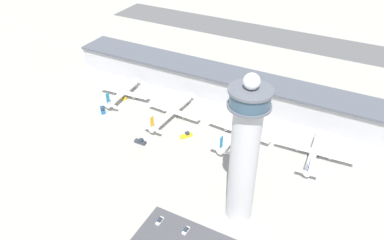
# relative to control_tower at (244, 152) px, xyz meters

# --- Properties ---
(ground_plane) EXTENTS (1000.00, 1000.00, 0.00)m
(ground_plane) POSITION_rel_control_tower_xyz_m (-45.82, 22.23, -35.43)
(ground_plane) COLOR #9E9B93
(terminal_building) EXTENTS (226.37, 25.00, 17.26)m
(terminal_building) POSITION_rel_control_tower_xyz_m (-45.82, 92.23, -26.70)
(terminal_building) COLOR #B2B2B7
(terminal_building) RESTS_ON ground
(runway_strip) EXTENTS (339.56, 44.00, 0.01)m
(runway_strip) POSITION_rel_control_tower_xyz_m (-45.82, 209.76, -35.43)
(runway_strip) COLOR #515154
(runway_strip) RESTS_ON ground
(control_tower) EXTENTS (16.56, 16.56, 70.53)m
(control_tower) POSITION_rel_control_tower_xyz_m (0.00, 0.00, 0.00)
(control_tower) COLOR #BCBCC1
(control_tower) RESTS_ON ground
(airplane_gate_alpha) EXTENTS (36.48, 37.35, 12.97)m
(airplane_gate_alpha) POSITION_rel_control_tower_xyz_m (-105.57, 57.60, -31.09)
(airplane_gate_alpha) COLOR white
(airplane_gate_alpha) RESTS_ON ground
(airplane_gate_bravo) EXTENTS (35.80, 45.74, 12.89)m
(airplane_gate_bravo) POSITION_rel_control_tower_xyz_m (-64.83, 52.89, -31.00)
(airplane_gate_bravo) COLOR white
(airplane_gate_bravo) RESTS_ON ground
(airplane_gate_charlie) EXTENTS (38.17, 44.27, 13.37)m
(airplane_gate_charlie) POSITION_rel_control_tower_xyz_m (-21.67, 52.89, -31.07)
(airplane_gate_charlie) COLOR white
(airplane_gate_charlie) RESTS_ON ground
(airplane_gate_delta) EXTENTS (41.78, 39.06, 12.28)m
(airplane_gate_delta) POSITION_rel_control_tower_xyz_m (20.79, 54.72, -31.35)
(airplane_gate_delta) COLOR white
(airplane_gate_delta) RESTS_ON ground
(service_truck_catering) EXTENTS (7.01, 4.11, 2.41)m
(service_truck_catering) POSITION_rel_control_tower_xyz_m (-106.30, 55.85, -34.60)
(service_truck_catering) COLOR black
(service_truck_catering) RESTS_ON ground
(service_truck_fuel) EXTENTS (5.90, 7.08, 3.08)m
(service_truck_fuel) POSITION_rel_control_tower_xyz_m (-47.85, 39.02, -34.36)
(service_truck_fuel) COLOR black
(service_truck_fuel) RESTS_ON ground
(service_truck_baggage) EXTENTS (6.79, 2.45, 3.09)m
(service_truck_baggage) POSITION_rel_control_tower_xyz_m (-67.94, 21.75, -34.35)
(service_truck_baggage) COLOR black
(service_truck_baggage) RESTS_ON ground
(service_truck_water) EXTENTS (7.61, 7.46, 2.48)m
(service_truck_water) POSITION_rel_control_tower_xyz_m (-107.96, 37.97, -34.58)
(service_truck_water) COLOR black
(service_truck_water) RESTS_ON ground
(car_grey_coupe) EXTENTS (1.95, 4.47, 1.39)m
(car_grey_coupe) POSITION_rel_control_tower_xyz_m (-16.01, -19.98, -34.90)
(car_grey_coupe) COLOR black
(car_grey_coupe) RESTS_ON ground
(car_yellow_taxi) EXTENTS (1.88, 4.68, 1.40)m
(car_yellow_taxi) POSITION_rel_control_tower_xyz_m (-28.70, -20.79, -34.89)
(car_yellow_taxi) COLOR black
(car_yellow_taxi) RESTS_ON ground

